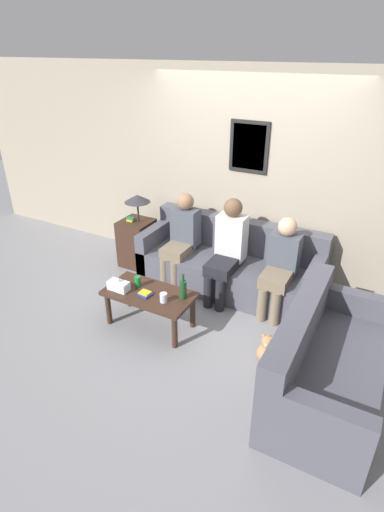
{
  "coord_description": "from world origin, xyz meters",
  "views": [
    {
      "loc": [
        1.66,
        -3.6,
        2.76
      ],
      "look_at": [
        -0.22,
        -0.11,
        0.66
      ],
      "focal_mm": 28.0,
      "sensor_mm": 36.0,
      "label": 1
    }
  ],
  "objects_px": {
    "drinking_glass": "(164,298)",
    "couch_main": "(230,266)",
    "wine_bottle": "(183,289)",
    "person_middle": "(228,247)",
    "teddy_bear": "(267,350)",
    "person_right": "(281,263)",
    "couch_side": "(325,366)",
    "coffee_table": "(150,298)",
    "person_left": "(182,236)"
  },
  "relations": [
    {
      "from": "wine_bottle",
      "to": "teddy_bear",
      "type": "relative_size",
      "value": 0.93
    },
    {
      "from": "couch_side",
      "to": "coffee_table",
      "type": "height_order",
      "value": "couch_side"
    },
    {
      "from": "drinking_glass",
      "to": "person_left",
      "type": "bearing_deg",
      "value": 110.62
    },
    {
      "from": "coffee_table",
      "to": "wine_bottle",
      "type": "xyz_separation_m",
      "value": [
        0.37,
        0.08,
        0.18
      ]
    },
    {
      "from": "wine_bottle",
      "to": "drinking_glass",
      "type": "xyz_separation_m",
      "value": [
        -0.14,
        -0.16,
        -0.06
      ]
    },
    {
      "from": "wine_bottle",
      "to": "person_right",
      "type": "bearing_deg",
      "value": 50.08
    },
    {
      "from": "drinking_glass",
      "to": "couch_side",
      "type": "bearing_deg",
      "value": -0.51
    },
    {
      "from": "drinking_glass",
      "to": "couch_main",
      "type": "bearing_deg",
      "value": 80.26
    },
    {
      "from": "coffee_table",
      "to": "person_middle",
      "type": "distance_m",
      "value": 1.11
    },
    {
      "from": "wine_bottle",
      "to": "drinking_glass",
      "type": "relative_size",
      "value": 2.9
    },
    {
      "from": "couch_main",
      "to": "drinking_glass",
      "type": "bearing_deg",
      "value": -99.74
    },
    {
      "from": "couch_side",
      "to": "teddy_bear",
      "type": "relative_size",
      "value": 5.35
    },
    {
      "from": "couch_side",
      "to": "teddy_bear",
      "type": "bearing_deg",
      "value": 75.62
    },
    {
      "from": "coffee_table",
      "to": "person_right",
      "type": "xyz_separation_m",
      "value": [
        1.12,
        0.97,
        0.24
      ]
    },
    {
      "from": "wine_bottle",
      "to": "person_middle",
      "type": "height_order",
      "value": "person_middle"
    },
    {
      "from": "wine_bottle",
      "to": "drinking_glass",
      "type": "distance_m",
      "value": 0.22
    },
    {
      "from": "wine_bottle",
      "to": "person_middle",
      "type": "bearing_deg",
      "value": 83.15
    },
    {
      "from": "couch_side",
      "to": "coffee_table",
      "type": "distance_m",
      "value": 1.88
    },
    {
      "from": "couch_side",
      "to": "wine_bottle",
      "type": "height_order",
      "value": "couch_side"
    },
    {
      "from": "wine_bottle",
      "to": "person_left",
      "type": "distance_m",
      "value": 1.11
    },
    {
      "from": "coffee_table",
      "to": "teddy_bear",
      "type": "height_order",
      "value": "coffee_table"
    },
    {
      "from": "couch_main",
      "to": "person_right",
      "type": "height_order",
      "value": "person_right"
    },
    {
      "from": "coffee_table",
      "to": "person_middle",
      "type": "relative_size",
      "value": 0.79
    },
    {
      "from": "wine_bottle",
      "to": "person_right",
      "type": "xyz_separation_m",
      "value": [
        0.75,
        0.89,
        0.07
      ]
    },
    {
      "from": "coffee_table",
      "to": "teddy_bear",
      "type": "bearing_deg",
      "value": 2.21
    },
    {
      "from": "person_right",
      "to": "teddy_bear",
      "type": "distance_m",
      "value": 1.05
    },
    {
      "from": "teddy_bear",
      "to": "person_left",
      "type": "bearing_deg",
      "value": 146.84
    },
    {
      "from": "couch_main",
      "to": "person_left",
      "type": "relative_size",
      "value": 1.96
    },
    {
      "from": "couch_main",
      "to": "person_right",
      "type": "bearing_deg",
      "value": -15.25
    },
    {
      "from": "drinking_glass",
      "to": "wine_bottle",
      "type": "bearing_deg",
      "value": 47.68
    },
    {
      "from": "drinking_glass",
      "to": "person_right",
      "type": "xyz_separation_m",
      "value": [
        0.89,
        1.05,
        0.13
      ]
    },
    {
      "from": "wine_bottle",
      "to": "person_left",
      "type": "height_order",
      "value": "person_left"
    },
    {
      "from": "coffee_table",
      "to": "person_left",
      "type": "xyz_separation_m",
      "value": [
        -0.19,
        1.04,
        0.26
      ]
    },
    {
      "from": "drinking_glass",
      "to": "person_left",
      "type": "distance_m",
      "value": 1.2
    },
    {
      "from": "coffee_table",
      "to": "person_right",
      "type": "distance_m",
      "value": 1.5
    },
    {
      "from": "couch_main",
      "to": "teddy_bear",
      "type": "bearing_deg",
      "value": -51.62
    },
    {
      "from": "couch_main",
      "to": "coffee_table",
      "type": "relative_size",
      "value": 2.33
    },
    {
      "from": "couch_side",
      "to": "person_middle",
      "type": "height_order",
      "value": "person_middle"
    },
    {
      "from": "drinking_glass",
      "to": "person_right",
      "type": "bearing_deg",
      "value": 49.71
    },
    {
      "from": "wine_bottle",
      "to": "person_left",
      "type": "bearing_deg",
      "value": 120.41
    },
    {
      "from": "drinking_glass",
      "to": "person_right",
      "type": "distance_m",
      "value": 1.38
    },
    {
      "from": "coffee_table",
      "to": "couch_side",
      "type": "bearing_deg",
      "value": -2.79
    },
    {
      "from": "couch_main",
      "to": "coffee_table",
      "type": "distance_m",
      "value": 1.24
    },
    {
      "from": "couch_side",
      "to": "drinking_glass",
      "type": "relative_size",
      "value": 16.71
    },
    {
      "from": "wine_bottle",
      "to": "person_middle",
      "type": "relative_size",
      "value": 0.24
    },
    {
      "from": "wine_bottle",
      "to": "couch_main",
      "type": "bearing_deg",
      "value": 86.31
    },
    {
      "from": "drinking_glass",
      "to": "teddy_bear",
      "type": "bearing_deg",
      "value": 6.68
    },
    {
      "from": "teddy_bear",
      "to": "person_middle",
      "type": "bearing_deg",
      "value": 132.84
    },
    {
      "from": "couch_main",
      "to": "wine_bottle",
      "type": "distance_m",
      "value": 1.11
    },
    {
      "from": "wine_bottle",
      "to": "person_left",
      "type": "xyz_separation_m",
      "value": [
        -0.56,
        0.96,
        0.09
      ]
    }
  ]
}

